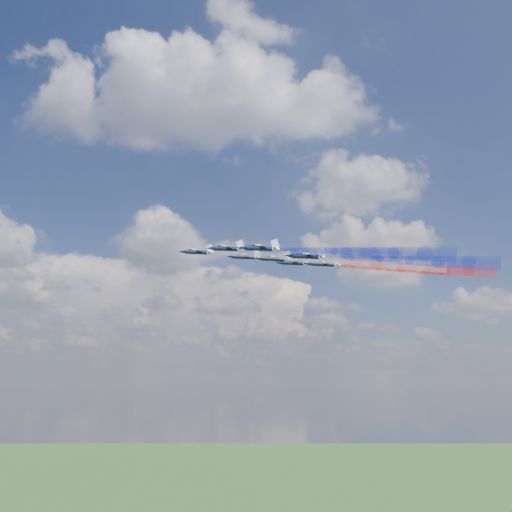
# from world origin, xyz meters

# --- Properties ---
(jet_lead) EXTENTS (14.77, 13.04, 5.49)m
(jet_lead) POSITION_xyz_m (2.46, -15.55, 147.01)
(jet_lead) COLOR black
(trail_lead) EXTENTS (44.24, 15.72, 9.15)m
(trail_lead) POSITION_xyz_m (29.14, -22.57, 144.10)
(trail_lead) COLOR silver
(jet_inner_left) EXTENTS (14.77, 13.04, 5.49)m
(jet_inner_left) POSITION_xyz_m (12.96, -27.43, 145.20)
(jet_inner_left) COLOR black
(trail_inner_left) EXTENTS (44.24, 15.72, 9.15)m
(trail_inner_left) POSITION_xyz_m (39.64, -34.45, 142.29)
(trail_inner_left) COLOR #182BD2
(jet_inner_right) EXTENTS (14.77, 13.04, 5.49)m
(jet_inner_right) POSITION_xyz_m (16.79, -6.48, 147.28)
(jet_inner_right) COLOR black
(trail_inner_right) EXTENTS (44.24, 15.72, 9.15)m
(trail_inner_right) POSITION_xyz_m (43.47, -13.50, 144.37)
(trail_inner_right) COLOR red
(jet_outer_left) EXTENTS (14.77, 13.04, 5.49)m
(jet_outer_left) POSITION_xyz_m (23.32, -39.52, 142.36)
(jet_outer_left) COLOR black
(trail_outer_left) EXTENTS (44.24, 15.72, 9.15)m
(trail_outer_left) POSITION_xyz_m (50.00, -46.55, 139.45)
(trail_outer_left) COLOR #182BD2
(jet_center_third) EXTENTS (14.77, 13.04, 5.49)m
(jet_center_third) POSITION_xyz_m (26.62, -19.23, 143.76)
(jet_center_third) COLOR black
(trail_center_third) EXTENTS (44.24, 15.72, 9.15)m
(trail_center_third) POSITION_xyz_m (53.30, -26.26, 140.85)
(trail_center_third) COLOR silver
(jet_outer_right) EXTENTS (14.77, 13.04, 5.49)m
(jet_outer_right) POSITION_xyz_m (32.63, -1.79, 146.07)
(jet_outer_right) COLOR black
(trail_outer_right) EXTENTS (44.24, 15.72, 9.15)m
(trail_outer_right) POSITION_xyz_m (59.31, -8.81, 143.15)
(trail_outer_right) COLOR red
(jet_rear_left) EXTENTS (14.77, 13.04, 5.49)m
(jet_rear_left) POSITION_xyz_m (35.92, -32.85, 141.45)
(jet_rear_left) COLOR black
(trail_rear_left) EXTENTS (44.24, 15.72, 9.15)m
(trail_rear_left) POSITION_xyz_m (62.60, -39.87, 138.53)
(trail_rear_left) COLOR #182BD2
(jet_rear_right) EXTENTS (14.77, 13.04, 5.49)m
(jet_rear_right) POSITION_xyz_m (41.89, -13.82, 143.08)
(jet_rear_right) COLOR black
(trail_rear_right) EXTENTS (44.24, 15.72, 9.15)m
(trail_rear_right) POSITION_xyz_m (68.57, -20.85, 140.17)
(trail_rear_right) COLOR red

